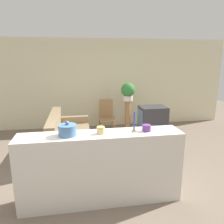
{
  "coord_description": "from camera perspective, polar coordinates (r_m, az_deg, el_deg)",
  "views": [
    {
      "loc": [
        -0.33,
        -3.33,
        2.11
      ],
      "look_at": [
        0.52,
        1.73,
        0.85
      ],
      "focal_mm": 35.0,
      "sensor_mm": 36.0,
      "label": 1
    }
  ],
  "objects": [
    {
      "name": "plant_stand",
      "position": [
        6.48,
        4.09,
        -1.02
      ],
      "size": [
        0.17,
        0.17,
        0.92
      ],
      "color": "#9E754C",
      "rests_on": "ground_plane"
    },
    {
      "name": "potted_plant",
      "position": [
        6.33,
        4.2,
        5.46
      ],
      "size": [
        0.4,
        0.4,
        0.52
      ],
      "color": "white",
      "rests_on": "plant_stand"
    },
    {
      "name": "decorative_bowl",
      "position": [
        3.08,
        -11.54,
        -4.62
      ],
      "size": [
        0.25,
        0.25,
        0.21
      ],
      "color": "#4C7AAD",
      "rests_on": "foreground_counter"
    },
    {
      "name": "wooden_chair",
      "position": [
        6.35,
        -1.46,
        -0.85
      ],
      "size": [
        0.44,
        0.44,
        0.95
      ],
      "color": "#9E754C",
      "rests_on": "ground_plane"
    },
    {
      "name": "coffee_tin",
      "position": [
        3.24,
        9.0,
        -4.13
      ],
      "size": [
        0.13,
        0.13,
        0.09
      ],
      "color": "#66337F",
      "rests_on": "foreground_counter"
    },
    {
      "name": "couch",
      "position": [
        5.11,
        -11.26,
        -7.14
      ],
      "size": [
        0.9,
        1.84,
        0.9
      ],
      "color": "#847051",
      "rests_on": "ground_plane"
    },
    {
      "name": "television",
      "position": [
        5.48,
        10.52,
        -1.48
      ],
      "size": [
        0.65,
        0.5,
        0.56
      ],
      "color": "#333338",
      "rests_on": "tv_stand"
    },
    {
      "name": "ground_plane",
      "position": [
        3.96,
        -3.48,
        -18.46
      ],
      "size": [
        14.0,
        14.0,
        0.0
      ],
      "primitive_type": "plane",
      "color": "#756656"
    },
    {
      "name": "foreground_counter",
      "position": [
        3.33,
        -2.83,
        -14.39
      ],
      "size": [
        2.37,
        0.44,
        1.07
      ],
      "color": "silver",
      "rests_on": "ground_plane"
    },
    {
      "name": "candlestick",
      "position": [
        3.17,
        5.79,
        -3.38
      ],
      "size": [
        0.07,
        0.07,
        0.3
      ],
      "color": "#B7933D",
      "rests_on": "foreground_counter"
    },
    {
      "name": "wall_back",
      "position": [
        6.81,
        -6.8,
        7.28
      ],
      "size": [
        9.0,
        0.06,
        2.7
      ],
      "color": "beige",
      "rests_on": "ground_plane"
    },
    {
      "name": "candle_jar",
      "position": [
        3.1,
        -2.87,
        -4.74
      ],
      "size": [
        0.11,
        0.11,
        0.1
      ],
      "color": "tan",
      "rests_on": "foreground_counter"
    },
    {
      "name": "tv_stand",
      "position": [
        5.63,
        10.36,
        -6.25
      ],
      "size": [
        0.88,
        0.53,
        0.41
      ],
      "color": "#9E754C",
      "rests_on": "ground_plane"
    }
  ]
}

